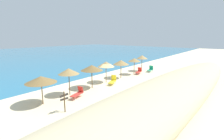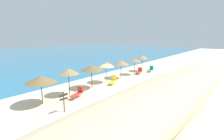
{
  "view_description": "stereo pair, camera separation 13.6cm",
  "coord_description": "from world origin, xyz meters",
  "px_view_note": "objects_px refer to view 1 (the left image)",
  "views": [
    {
      "loc": [
        -15.72,
        -12.65,
        5.97
      ],
      "look_at": [
        1.3,
        0.76,
        1.58
      ],
      "focal_mm": 26.48,
      "sensor_mm": 36.0,
      "label": 1
    },
    {
      "loc": [
        -15.64,
        -12.76,
        5.97
      ],
      "look_at": [
        1.3,
        0.76,
        1.58
      ],
      "focal_mm": 26.48,
      "sensor_mm": 36.0,
      "label": 2
    }
  ],
  "objects_px": {
    "lounge_chair_2": "(139,71)",
    "lounge_chair_0": "(113,81)",
    "beach_umbrella_2": "(92,68)",
    "beach_umbrella_5": "(134,60)",
    "lounge_chair_3": "(150,69)",
    "beach_umbrella_3": "(106,64)",
    "beach_umbrella_4": "(121,62)",
    "lounge_chair_1": "(78,93)",
    "beach_umbrella_1": "(69,71)",
    "beach_umbrella_6": "(142,57)",
    "wooden_signpost": "(64,100)",
    "beach_umbrella_0": "(41,79)"
  },
  "relations": [
    {
      "from": "beach_umbrella_1",
      "to": "beach_umbrella_2",
      "type": "relative_size",
      "value": 1.02
    },
    {
      "from": "beach_umbrella_3",
      "to": "beach_umbrella_5",
      "type": "height_order",
      "value": "beach_umbrella_3"
    },
    {
      "from": "lounge_chair_1",
      "to": "wooden_signpost",
      "type": "distance_m",
      "value": 3.32
    },
    {
      "from": "beach_umbrella_0",
      "to": "lounge_chair_2",
      "type": "bearing_deg",
      "value": -2.48
    },
    {
      "from": "beach_umbrella_2",
      "to": "lounge_chair_0",
      "type": "xyz_separation_m",
      "value": [
        2.75,
        -0.92,
        -1.98
      ]
    },
    {
      "from": "beach_umbrella_2",
      "to": "lounge_chair_1",
      "type": "xyz_separation_m",
      "value": [
        -3.11,
        -1.09,
        -1.97
      ]
    },
    {
      "from": "beach_umbrella_1",
      "to": "beach_umbrella_3",
      "type": "xyz_separation_m",
      "value": [
        6.03,
        0.13,
        -0.06
      ]
    },
    {
      "from": "beach_umbrella_4",
      "to": "lounge_chair_3",
      "type": "bearing_deg",
      "value": -12.2
    },
    {
      "from": "wooden_signpost",
      "to": "beach_umbrella_6",
      "type": "bearing_deg",
      "value": 2.87
    },
    {
      "from": "beach_umbrella_3",
      "to": "lounge_chair_2",
      "type": "xyz_separation_m",
      "value": [
        7.16,
        -0.92,
        -2.0
      ]
    },
    {
      "from": "beach_umbrella_0",
      "to": "beach_umbrella_5",
      "type": "height_order",
      "value": "beach_umbrella_5"
    },
    {
      "from": "beach_umbrella_6",
      "to": "beach_umbrella_0",
      "type": "bearing_deg",
      "value": -179.78
    },
    {
      "from": "beach_umbrella_5",
      "to": "lounge_chair_0",
      "type": "relative_size",
      "value": 1.53
    },
    {
      "from": "beach_umbrella_2",
      "to": "beach_umbrella_6",
      "type": "height_order",
      "value": "beach_umbrella_6"
    },
    {
      "from": "beach_umbrella_3",
      "to": "beach_umbrella_4",
      "type": "xyz_separation_m",
      "value": [
        3.13,
        -0.18,
        -0.12
      ]
    },
    {
      "from": "lounge_chair_3",
      "to": "lounge_chair_0",
      "type": "bearing_deg",
      "value": 84.14
    },
    {
      "from": "beach_umbrella_4",
      "to": "beach_umbrella_1",
      "type": "bearing_deg",
      "value": 179.67
    },
    {
      "from": "beach_umbrella_1",
      "to": "beach_umbrella_5",
      "type": "distance_m",
      "value": 12.41
    },
    {
      "from": "beach_umbrella_5",
      "to": "lounge_chair_2",
      "type": "distance_m",
      "value": 2.11
    },
    {
      "from": "beach_umbrella_0",
      "to": "beach_umbrella_2",
      "type": "bearing_deg",
      "value": -0.77
    },
    {
      "from": "lounge_chair_3",
      "to": "lounge_chair_2",
      "type": "bearing_deg",
      "value": 71.71
    },
    {
      "from": "lounge_chair_2",
      "to": "lounge_chair_3",
      "type": "relative_size",
      "value": 1.22
    },
    {
      "from": "wooden_signpost",
      "to": "beach_umbrella_0",
      "type": "bearing_deg",
      "value": 88.68
    },
    {
      "from": "beach_umbrella_2",
      "to": "lounge_chair_1",
      "type": "distance_m",
      "value": 3.84
    },
    {
      "from": "wooden_signpost",
      "to": "lounge_chair_2",
      "type": "bearing_deg",
      "value": 1.5
    },
    {
      "from": "beach_umbrella_6",
      "to": "lounge_chair_3",
      "type": "xyz_separation_m",
      "value": [
        0.34,
        -1.5,
        -2.03
      ]
    },
    {
      "from": "lounge_chair_0",
      "to": "beach_umbrella_1",
      "type": "bearing_deg",
      "value": 58.76
    },
    {
      "from": "beach_umbrella_2",
      "to": "lounge_chair_2",
      "type": "height_order",
      "value": "beach_umbrella_2"
    },
    {
      "from": "beach_umbrella_1",
      "to": "lounge_chair_0",
      "type": "xyz_separation_m",
      "value": [
        5.87,
        -1.09,
        -2.06
      ]
    },
    {
      "from": "lounge_chair_2",
      "to": "lounge_chair_0",
      "type": "bearing_deg",
      "value": 80.84
    },
    {
      "from": "lounge_chair_3",
      "to": "wooden_signpost",
      "type": "height_order",
      "value": "wooden_signpost"
    },
    {
      "from": "beach_umbrella_5",
      "to": "lounge_chair_1",
      "type": "relative_size",
      "value": 1.58
    },
    {
      "from": "beach_umbrella_6",
      "to": "lounge_chair_0",
      "type": "bearing_deg",
      "value": -173.68
    },
    {
      "from": "beach_umbrella_5",
      "to": "lounge_chair_1",
      "type": "xyz_separation_m",
      "value": [
        -12.4,
        -0.91,
        -1.9
      ]
    },
    {
      "from": "beach_umbrella_0",
      "to": "beach_umbrella_5",
      "type": "distance_m",
      "value": 15.44
    },
    {
      "from": "beach_umbrella_2",
      "to": "lounge_chair_2",
      "type": "relative_size",
      "value": 1.68
    },
    {
      "from": "beach_umbrella_0",
      "to": "lounge_chair_2",
      "type": "relative_size",
      "value": 1.65
    },
    {
      "from": "beach_umbrella_3",
      "to": "wooden_signpost",
      "type": "relative_size",
      "value": 1.61
    },
    {
      "from": "beach_umbrella_1",
      "to": "beach_umbrella_2",
      "type": "bearing_deg",
      "value": -3.14
    },
    {
      "from": "beach_umbrella_6",
      "to": "lounge_chair_2",
      "type": "relative_size",
      "value": 1.71
    },
    {
      "from": "beach_umbrella_3",
      "to": "lounge_chair_0",
      "type": "distance_m",
      "value": 2.35
    },
    {
      "from": "beach_umbrella_2",
      "to": "wooden_signpost",
      "type": "xyz_separation_m",
      "value": [
        -5.9,
        -2.81,
        -1.39
      ]
    },
    {
      "from": "beach_umbrella_5",
      "to": "lounge_chair_3",
      "type": "height_order",
      "value": "beach_umbrella_5"
    },
    {
      "from": "beach_umbrella_4",
      "to": "lounge_chair_0",
      "type": "bearing_deg",
      "value": -162.5
    },
    {
      "from": "lounge_chair_3",
      "to": "wooden_signpost",
      "type": "xyz_separation_m",
      "value": [
        -18.7,
        -1.47,
        0.59
      ]
    },
    {
      "from": "beach_umbrella_4",
      "to": "wooden_signpost",
      "type": "height_order",
      "value": "beach_umbrella_4"
    },
    {
      "from": "beach_umbrella_0",
      "to": "lounge_chair_1",
      "type": "bearing_deg",
      "value": -21.17
    },
    {
      "from": "lounge_chair_1",
      "to": "lounge_chair_3",
      "type": "relative_size",
      "value": 1.24
    },
    {
      "from": "beach_umbrella_3",
      "to": "lounge_chair_0",
      "type": "height_order",
      "value": "beach_umbrella_3"
    },
    {
      "from": "lounge_chair_1",
      "to": "lounge_chair_3",
      "type": "bearing_deg",
      "value": -105.68
    }
  ]
}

